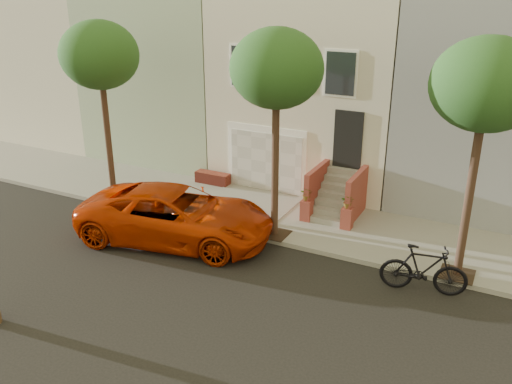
% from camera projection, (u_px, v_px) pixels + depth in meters
% --- Properties ---
extents(ground, '(90.00, 90.00, 0.00)m').
position_uv_depth(ground, '(177.00, 289.00, 14.09)').
color(ground, black).
rests_on(ground, ground).
extents(sidewalk, '(40.00, 3.70, 0.15)m').
position_uv_depth(sidewalk, '(266.00, 214.00, 18.50)').
color(sidewalk, gray).
rests_on(sidewalk, ground).
extents(house_row, '(33.10, 11.70, 7.00)m').
position_uv_depth(house_row, '(329.00, 84.00, 22.02)').
color(house_row, beige).
rests_on(house_row, sidewalk).
extents(tree_left, '(2.70, 2.57, 6.30)m').
position_uv_depth(tree_left, '(99.00, 56.00, 17.72)').
color(tree_left, '#2D2116').
rests_on(tree_left, sidewalk).
extents(tree_mid, '(2.70, 2.57, 6.30)m').
position_uv_depth(tree_mid, '(277.00, 70.00, 14.97)').
color(tree_mid, '#2D2116').
rests_on(tree_mid, sidewalk).
extents(tree_right, '(2.70, 2.57, 6.30)m').
position_uv_depth(tree_right, '(487.00, 86.00, 12.64)').
color(tree_right, '#2D2116').
rests_on(tree_right, sidewalk).
extents(pickup_truck, '(6.46, 3.91, 1.68)m').
position_uv_depth(pickup_truck, '(176.00, 215.00, 16.50)').
color(pickup_truck, '#AF2600').
rests_on(pickup_truck, ground).
extents(motorcycle, '(2.29, 1.02, 1.33)m').
position_uv_depth(motorcycle, '(424.00, 269.00, 13.74)').
color(motorcycle, black).
rests_on(motorcycle, ground).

